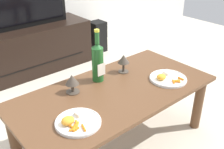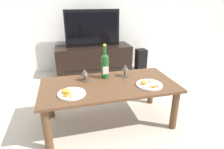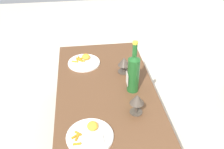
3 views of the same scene
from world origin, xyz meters
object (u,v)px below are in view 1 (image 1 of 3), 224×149
(wine_bottle, at_px, (97,61))
(tv_stand, at_px, (31,49))
(goblet_left, at_px, (72,81))
(dinner_plate_right, at_px, (167,78))
(floor_speaker, at_px, (98,37))
(goblet_right, at_px, (124,60))
(dinner_plate_left, at_px, (77,122))
(dining_table, at_px, (115,99))

(wine_bottle, bearing_deg, tv_stand, 86.01)
(goblet_left, relative_size, dinner_plate_right, 0.48)
(floor_speaker, bearing_deg, dinner_plate_right, -111.45)
(floor_speaker, relative_size, goblet_right, 2.86)
(goblet_right, bearing_deg, goblet_left, 180.00)
(dinner_plate_left, xyz_separation_m, dinner_plate_right, (0.75, -0.00, -0.00))
(goblet_left, height_order, goblet_right, goblet_right)
(dining_table, xyz_separation_m, goblet_left, (-0.22, 0.15, 0.15))
(wine_bottle, relative_size, goblet_left, 2.95)
(dinner_plate_left, distance_m, dinner_plate_right, 0.75)
(dinner_plate_left, bearing_deg, dinner_plate_right, -0.01)
(goblet_left, xyz_separation_m, goblet_right, (0.44, 0.00, 0.01))
(goblet_left, bearing_deg, goblet_right, 0.00)
(dining_table, height_order, dinner_plate_right, dinner_plate_right)
(dinner_plate_left, height_order, dinner_plate_right, dinner_plate_left)
(tv_stand, relative_size, dinner_plate_right, 4.95)
(tv_stand, relative_size, dinner_plate_left, 5.12)
(wine_bottle, height_order, dinner_plate_right, wine_bottle)
(wine_bottle, bearing_deg, dinner_plate_left, -140.92)
(tv_stand, bearing_deg, goblet_left, -103.14)
(dining_table, bearing_deg, wine_bottle, 90.65)
(dining_table, height_order, goblet_left, goblet_left)
(dining_table, bearing_deg, goblet_right, 35.37)
(dining_table, distance_m, tv_stand, 1.49)
(goblet_right, distance_m, dinner_plate_right, 0.33)
(wine_bottle, xyz_separation_m, dinner_plate_right, (0.37, -0.31, -0.13))
(floor_speaker, relative_size, dinner_plate_left, 1.55)
(goblet_right, distance_m, dinner_plate_left, 0.66)
(dinner_plate_right, bearing_deg, floor_speaker, 69.35)
(goblet_left, relative_size, goblet_right, 0.91)
(goblet_left, xyz_separation_m, dinner_plate_right, (0.59, -0.28, -0.07))
(tv_stand, bearing_deg, floor_speaker, -2.27)
(goblet_right, height_order, dinner_plate_right, goblet_right)
(tv_stand, distance_m, dinner_plate_right, 1.65)
(dining_table, bearing_deg, tv_stand, 86.56)
(dining_table, xyz_separation_m, dinner_plate_right, (0.37, -0.13, 0.08))
(wine_bottle, bearing_deg, goblet_right, -5.73)
(tv_stand, distance_m, wine_bottle, 1.35)
(tv_stand, xyz_separation_m, goblet_right, (0.13, -1.32, 0.29))
(floor_speaker, distance_m, dinner_plate_right, 1.70)
(tv_stand, height_order, dinner_plate_left, dinner_plate_left)
(tv_stand, xyz_separation_m, goblet_left, (-0.31, -1.32, 0.28))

